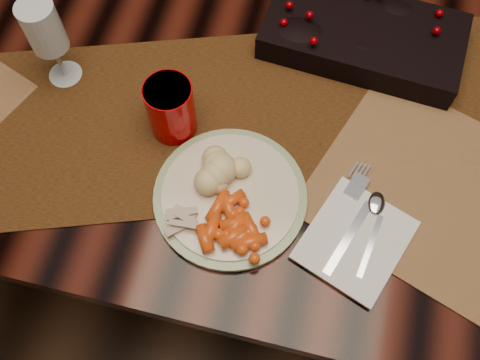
% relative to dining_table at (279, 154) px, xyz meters
% --- Properties ---
extents(floor, '(5.00, 5.00, 0.00)m').
position_rel_dining_table_xyz_m(floor, '(0.00, 0.00, -0.38)').
color(floor, black).
rests_on(floor, ground).
extents(dining_table, '(1.80, 1.00, 0.75)m').
position_rel_dining_table_xyz_m(dining_table, '(0.00, 0.00, 0.00)').
color(dining_table, black).
rests_on(dining_table, floor).
extents(table_runner, '(1.72, 0.89, 0.00)m').
position_rel_dining_table_xyz_m(table_runner, '(-0.04, -0.14, 0.38)').
color(table_runner, '#311E09').
rests_on(table_runner, dining_table).
extents(centerpiece, '(0.36, 0.21, 0.07)m').
position_rel_dining_table_xyz_m(centerpiece, '(0.12, 0.05, 0.41)').
color(centerpiece, black).
rests_on(centerpiece, table_runner).
extents(placemat_main, '(0.52, 0.45, 0.00)m').
position_rel_dining_table_xyz_m(placemat_main, '(0.31, -0.22, 0.38)').
color(placemat_main, '#98613C').
rests_on(placemat_main, dining_table).
extents(dinner_plate, '(0.29, 0.29, 0.01)m').
position_rel_dining_table_xyz_m(dinner_plate, '(-0.04, -0.30, 0.39)').
color(dinner_plate, beige).
rests_on(dinner_plate, placemat_main).
extents(baby_carrots, '(0.13, 0.11, 0.02)m').
position_rel_dining_table_xyz_m(baby_carrots, '(-0.01, -0.35, 0.40)').
color(baby_carrots, '#E44710').
rests_on(baby_carrots, dinner_plate).
extents(mashed_potatoes, '(0.09, 0.08, 0.05)m').
position_rel_dining_table_xyz_m(mashed_potatoes, '(-0.05, -0.27, 0.42)').
color(mashed_potatoes, tan).
rests_on(mashed_potatoes, dinner_plate).
extents(turkey_shreds, '(0.08, 0.07, 0.02)m').
position_rel_dining_table_xyz_m(turkey_shreds, '(-0.10, -0.36, 0.40)').
color(turkey_shreds, '#CBA898').
rests_on(turkey_shreds, dinner_plate).
extents(napkin, '(0.19, 0.20, 0.01)m').
position_rel_dining_table_xyz_m(napkin, '(0.16, -0.32, 0.38)').
color(napkin, white).
rests_on(napkin, placemat_main).
extents(fork, '(0.08, 0.17, 0.00)m').
position_rel_dining_table_xyz_m(fork, '(0.15, -0.30, 0.39)').
color(fork, silver).
rests_on(fork, napkin).
extents(spoon, '(0.05, 0.14, 0.00)m').
position_rel_dining_table_xyz_m(spoon, '(0.18, -0.31, 0.39)').
color(spoon, silver).
rests_on(spoon, napkin).
extents(red_cup, '(0.10, 0.10, 0.11)m').
position_rel_dining_table_xyz_m(red_cup, '(-0.16, -0.19, 0.43)').
color(red_cup, '#B10002').
rests_on(red_cup, placemat_main).
extents(wine_glass, '(0.08, 0.08, 0.17)m').
position_rel_dining_table_xyz_m(wine_glass, '(-0.38, -0.14, 0.46)').
color(wine_glass, silver).
rests_on(wine_glass, dining_table).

